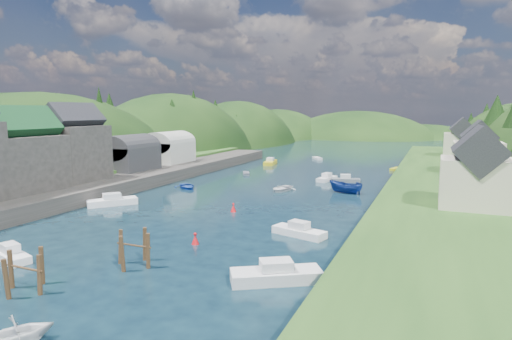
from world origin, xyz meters
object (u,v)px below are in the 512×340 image
at_px(channel_buoy_far, 233,208).
at_px(piling_cluster_far, 134,252).
at_px(channel_buoy_near, 195,239).
at_px(piling_cluster_near, 25,276).

bearing_deg(channel_buoy_far, piling_cluster_far, -87.88).
relative_size(piling_cluster_far, channel_buoy_far, 3.09).
bearing_deg(channel_buoy_near, channel_buoy_far, 100.23).
distance_m(channel_buoy_near, channel_buoy_far, 13.04).
relative_size(piling_cluster_near, piling_cluster_far, 0.98).
xyz_separation_m(piling_cluster_near, channel_buoy_near, (5.31, 13.47, -0.62)).
xyz_separation_m(piling_cluster_near, channel_buoy_far, (3.00, 26.31, -0.62)).
bearing_deg(piling_cluster_far, channel_buoy_far, 92.12).
xyz_separation_m(piling_cluster_far, channel_buoy_near, (1.59, 6.68, -0.66)).
bearing_deg(channel_buoy_far, channel_buoy_near, -79.77).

